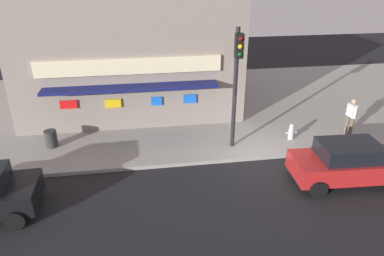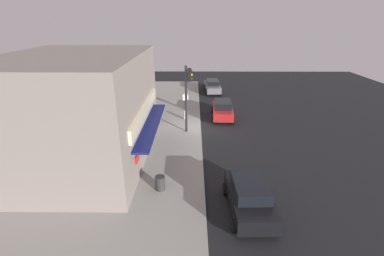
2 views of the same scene
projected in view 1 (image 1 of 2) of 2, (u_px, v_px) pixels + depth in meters
name	position (u px, v px, depth m)	size (l,w,h in m)	color
ground_plane	(260.00, 160.00, 15.03)	(51.90, 51.90, 0.00)	black
sidewalk	(224.00, 103.00, 20.78)	(34.60, 12.94, 0.16)	gray
corner_building	(130.00, 45.00, 19.64)	(10.99, 8.80, 6.46)	gray
traffic_light	(237.00, 74.00, 14.38)	(0.32, 0.58, 5.16)	black
fire_hydrant	(291.00, 132.00, 16.32)	(0.50, 0.26, 0.76)	#B2B2B7
trash_can	(51.00, 139.00, 15.65)	(0.52, 0.52, 0.76)	#2D2D2D
pedestrian	(351.00, 115.00, 16.51)	(0.44, 0.62, 1.77)	brown
parked_car_red	(347.00, 162.00, 13.24)	(4.11, 2.13, 1.62)	#AD1E1E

